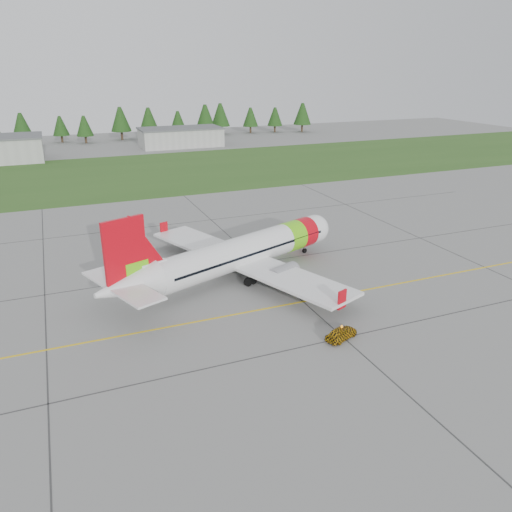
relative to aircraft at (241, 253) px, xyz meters
name	(u,v)px	position (x,y,z in m)	size (l,w,h in m)	color
ground	(240,361)	(-6.48, -16.91, -2.88)	(320.00, 320.00, 0.00)	gray
aircraft	(241,253)	(0.00, 0.00, 0.00)	(31.61, 30.04, 10.00)	white
follow_me_car	(342,322)	(3.19, -16.98, -1.18)	(1.37, 1.16, 3.41)	#D2970B
grass_strip	(113,175)	(-6.48, 65.09, -2.87)	(320.00, 50.00, 0.03)	#30561E
taxi_guideline	(212,319)	(-6.48, -8.91, -2.87)	(120.00, 0.25, 0.02)	gold
hangar_east	(181,138)	(18.52, 101.09, -0.28)	(24.00, 12.00, 5.20)	#A8A8A3
treeline	(88,126)	(-6.48, 121.09, 2.12)	(160.00, 8.00, 10.00)	#1C3F14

